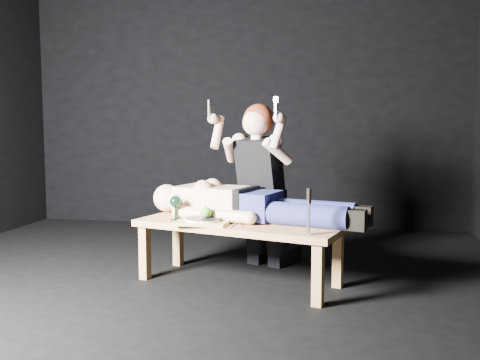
% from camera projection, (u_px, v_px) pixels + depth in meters
% --- Properties ---
extents(ground, '(5.00, 5.00, 0.00)m').
position_uv_depth(ground, '(185.00, 290.00, 3.64)').
color(ground, black).
rests_on(ground, ground).
extents(back_wall, '(5.00, 0.00, 5.00)m').
position_uv_depth(back_wall, '(244.00, 95.00, 5.94)').
color(back_wall, black).
rests_on(back_wall, ground).
extents(table, '(1.59, 0.97, 0.45)m').
position_uv_depth(table, '(239.00, 253.00, 3.77)').
color(table, tan).
rests_on(table, ground).
extents(lying_man, '(1.68, 0.93, 0.28)m').
position_uv_depth(lying_man, '(253.00, 201.00, 3.84)').
color(lying_man, beige).
rests_on(lying_man, table).
extents(kneeling_woman, '(0.98, 1.03, 1.35)m').
position_uv_depth(kneeling_woman, '(265.00, 184.00, 4.20)').
color(kneeling_woman, black).
rests_on(kneeling_woman, ground).
extents(serving_tray, '(0.39, 0.29, 0.02)m').
position_uv_depth(serving_tray, '(203.00, 222.00, 3.68)').
color(serving_tray, tan).
rests_on(serving_tray, table).
extents(plate, '(0.26, 0.26, 0.02)m').
position_uv_depth(plate, '(203.00, 219.00, 3.68)').
color(plate, white).
rests_on(plate, serving_tray).
extents(apple, '(0.08, 0.08, 0.08)m').
position_uv_depth(apple, '(206.00, 212.00, 3.68)').
color(apple, '#58A81E').
rests_on(apple, plate).
extents(goblet, '(0.11, 0.11, 0.18)m').
position_uv_depth(goblet, '(176.00, 208.00, 3.82)').
color(goblet, black).
rests_on(goblet, table).
extents(fork_flat, '(0.03, 0.16, 0.01)m').
position_uv_depth(fork_flat, '(186.00, 222.00, 3.75)').
color(fork_flat, '#B2B2B7').
rests_on(fork_flat, table).
extents(knife_flat, '(0.03, 0.16, 0.01)m').
position_uv_depth(knife_flat, '(233.00, 226.00, 3.59)').
color(knife_flat, '#B2B2B7').
rests_on(knife_flat, table).
extents(spoon_flat, '(0.08, 0.15, 0.01)m').
position_uv_depth(spoon_flat, '(239.00, 224.00, 3.64)').
color(spoon_flat, '#B2B2B7').
rests_on(spoon_flat, table).
extents(carving_knife, '(0.05, 0.05, 0.30)m').
position_uv_depth(carving_knife, '(309.00, 212.00, 3.28)').
color(carving_knife, '#B2B2B7').
rests_on(carving_knife, table).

